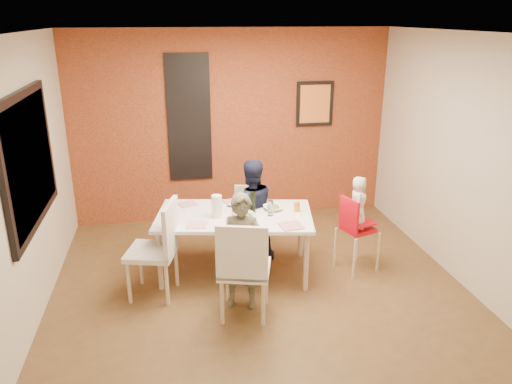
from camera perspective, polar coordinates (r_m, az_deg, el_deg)
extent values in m
plane|color=brown|center=(5.56, 0.56, -11.28)|extent=(4.50, 4.50, 0.00)
cube|color=silver|center=(4.78, 0.67, 17.73)|extent=(4.50, 4.50, 0.02)
cube|color=beige|center=(7.16, -2.79, 7.44)|extent=(4.50, 0.02, 2.70)
cube|color=beige|center=(3.00, 8.79, -10.75)|extent=(4.50, 0.02, 2.70)
cube|color=beige|center=(5.11, -25.04, 0.56)|extent=(0.02, 4.50, 2.70)
cube|color=beige|center=(5.84, 22.86, 3.11)|extent=(0.02, 4.50, 2.70)
cube|color=maroon|center=(7.14, -2.76, 7.41)|extent=(4.50, 0.02, 2.70)
cube|color=black|center=(5.23, -24.52, 3.35)|extent=(0.05, 1.70, 1.30)
cube|color=black|center=(5.23, -24.36, 3.37)|extent=(0.02, 1.55, 1.15)
cube|color=silver|center=(7.04, -7.66, 8.34)|extent=(0.55, 0.03, 1.70)
cube|color=black|center=(7.04, -7.66, 8.33)|extent=(0.60, 0.03, 1.76)
cube|color=black|center=(7.31, 6.73, 9.99)|extent=(0.54, 0.03, 0.64)
cube|color=orange|center=(7.30, 6.76, 9.97)|extent=(0.44, 0.01, 0.54)
cube|color=white|center=(5.66, -2.49, -2.75)|extent=(1.89, 1.27, 0.04)
cylinder|color=#CBB397|center=(5.54, -10.94, -7.74)|extent=(0.06, 0.06, 0.69)
cylinder|color=#CBB397|center=(6.26, -9.54, -4.34)|extent=(0.06, 0.06, 0.69)
cylinder|color=#CBB397|center=(5.46, 5.77, -7.92)|extent=(0.06, 0.06, 0.69)
cylinder|color=#CBB397|center=(6.19, 5.13, -4.44)|extent=(0.06, 0.06, 0.69)
cube|color=silver|center=(4.95, -1.30, -8.82)|extent=(0.60, 0.60, 0.06)
cube|color=silver|center=(4.63, -1.63, -7.10)|extent=(0.48, 0.17, 0.55)
cylinder|color=beige|center=(5.24, 1.17, -10.38)|extent=(0.04, 0.04, 0.48)
cylinder|color=beige|center=(4.90, 0.84, -12.71)|extent=(0.04, 0.04, 0.48)
cylinder|color=beige|center=(5.27, -3.23, -10.17)|extent=(0.04, 0.04, 0.48)
cylinder|color=beige|center=(4.94, -3.90, -12.46)|extent=(0.04, 0.04, 0.48)
cube|color=silver|center=(6.23, -0.86, -3.64)|extent=(0.48, 0.48, 0.04)
cube|color=silver|center=(6.31, -0.68, -1.16)|extent=(0.38, 0.14, 0.44)
cylinder|color=beige|center=(6.19, -2.50, -5.91)|extent=(0.03, 0.03, 0.38)
cylinder|color=beige|center=(6.48, -2.09, -4.71)|extent=(0.03, 0.03, 0.38)
cylinder|color=beige|center=(6.15, 0.45, -6.05)|extent=(0.03, 0.03, 0.38)
cylinder|color=beige|center=(6.44, 0.73, -4.83)|extent=(0.03, 0.03, 0.38)
cube|color=silver|center=(5.39, -11.84, -6.71)|extent=(0.61, 0.61, 0.06)
cube|color=silver|center=(5.22, -9.70, -4.12)|extent=(0.18, 0.49, 0.56)
cylinder|color=beige|center=(5.74, -13.02, -8.05)|extent=(0.04, 0.04, 0.48)
cylinder|color=beige|center=(5.63, -9.09, -8.33)|extent=(0.04, 0.04, 0.48)
cylinder|color=beige|center=(5.41, -14.33, -9.99)|extent=(0.04, 0.04, 0.48)
cylinder|color=beige|center=(5.29, -10.15, -10.35)|extent=(0.04, 0.04, 0.48)
cube|color=red|center=(5.92, 11.57, -4.12)|extent=(0.40, 0.40, 0.05)
cube|color=red|center=(5.75, 10.58, -2.52)|extent=(0.13, 0.31, 0.37)
cube|color=red|center=(5.89, 11.63, -3.33)|extent=(0.40, 0.40, 0.02)
cylinder|color=beige|center=(6.03, 13.78, -6.69)|extent=(0.03, 0.03, 0.49)
cylinder|color=beige|center=(5.81, 11.17, -7.51)|extent=(0.03, 0.03, 0.49)
cylinder|color=beige|center=(6.26, 11.62, -5.48)|extent=(0.03, 0.03, 0.49)
cylinder|color=beige|center=(6.05, 9.03, -6.21)|extent=(0.03, 0.03, 0.49)
imported|color=brown|center=(5.04, -1.60, -6.84)|extent=(0.51, 0.41, 1.22)
imported|color=#161931|center=(5.99, -0.62, -2.15)|extent=(0.68, 0.57, 1.27)
imported|color=silver|center=(5.79, 11.61, -1.16)|extent=(0.29, 0.35, 0.61)
cube|color=white|center=(5.40, -6.80, -3.74)|extent=(0.25, 0.25, 0.01)
cube|color=white|center=(6.01, -2.59, -1.12)|extent=(0.28, 0.28, 0.01)
cube|color=silver|center=(5.34, 4.02, -3.87)|extent=(0.26, 0.26, 0.01)
cube|color=white|center=(5.99, -7.80, -1.38)|extent=(0.26, 0.26, 0.01)
imported|color=white|center=(5.51, -1.21, -2.84)|extent=(0.24, 0.24, 0.06)
imported|color=white|center=(5.76, 1.95, -1.84)|extent=(0.25, 0.25, 0.05)
cylinder|color=black|center=(5.65, -0.36, -1.21)|extent=(0.07, 0.07, 0.25)
cylinder|color=silver|center=(5.44, -2.44, -2.36)|extent=(0.07, 0.07, 0.19)
cylinder|color=silver|center=(5.58, 1.68, -1.85)|extent=(0.06, 0.06, 0.18)
cylinder|color=white|center=(5.54, -4.50, -1.64)|extent=(0.11, 0.11, 0.25)
cylinder|color=red|center=(5.58, -2.09, -2.08)|extent=(0.04, 0.04, 0.14)
cylinder|color=#2E7025|center=(5.64, -1.60, -1.80)|extent=(0.04, 0.04, 0.14)
cylinder|color=brown|center=(5.62, -2.13, -1.94)|extent=(0.03, 0.03, 0.14)
cylinder|color=orange|center=(5.73, 4.70, -1.68)|extent=(0.06, 0.06, 0.11)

